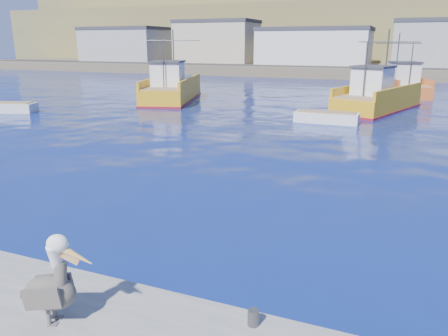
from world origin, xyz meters
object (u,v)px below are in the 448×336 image
at_px(skiff_left, 7,108).
at_px(skiff_mid, 326,118).
at_px(boat_orange, 399,85).
at_px(trawler_yellow_a, 172,89).
at_px(pelican, 52,285).
at_px(trawler_yellow_b, 377,99).

xyz_separation_m(skiff_left, skiff_mid, (23.92, 4.89, -0.01)).
bearing_deg(boat_orange, trawler_yellow_a, -147.26).
bearing_deg(skiff_left, boat_orange, 40.23).
xyz_separation_m(skiff_left, pelican, (23.41, -19.94, 0.91)).
relative_size(boat_orange, skiff_mid, 2.28).
distance_m(boat_orange, skiff_left, 36.69).
distance_m(trawler_yellow_a, boat_orange, 23.20).
bearing_deg(skiff_mid, skiff_left, -168.44).
bearing_deg(trawler_yellow_b, skiff_mid, -111.74).
xyz_separation_m(trawler_yellow_a, trawler_yellow_b, (18.16, 0.59, -0.05)).
bearing_deg(trawler_yellow_a, boat_orange, 32.74).
xyz_separation_m(trawler_yellow_a, pelican, (14.91, -31.08, 0.18)).
bearing_deg(pelican, boat_orange, 83.99).
relative_size(trawler_yellow_a, skiff_left, 2.54).
xyz_separation_m(skiff_mid, pelican, (-0.51, -24.83, 0.92)).
height_order(trawler_yellow_a, pelican, trawler_yellow_a).
height_order(skiff_mid, pelican, pelican).
height_order(trawler_yellow_a, boat_orange, trawler_yellow_a).
xyz_separation_m(trawler_yellow_a, skiff_left, (-8.49, -11.15, -0.73)).
bearing_deg(pelican, trawler_yellow_b, 84.15).
distance_m(trawler_yellow_a, skiff_mid, 16.66).
height_order(trawler_yellow_b, boat_orange, trawler_yellow_b).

